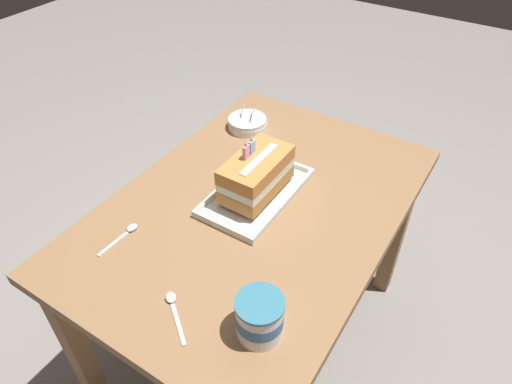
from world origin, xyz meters
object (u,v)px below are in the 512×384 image
at_px(birthday_cake, 256,174).
at_px(bowl_stack, 247,123).
at_px(ice_cream_tub, 260,317).
at_px(serving_spoon_by_bowls, 128,231).
at_px(foil_tray, 256,193).
at_px(serving_spoon_near_tray, 172,303).

distance_m(birthday_cake, bowl_stack, 0.39).
bearing_deg(ice_cream_tub, serving_spoon_by_bowls, 81.79).
relative_size(bowl_stack, serving_spoon_by_bowls, 1.01).
height_order(birthday_cake, ice_cream_tub, birthday_cake).
relative_size(foil_tray, serving_spoon_near_tray, 2.78).
bearing_deg(bowl_stack, ice_cream_tub, -144.90).
height_order(foil_tray, serving_spoon_by_bowls, foil_tray).
bearing_deg(serving_spoon_near_tray, bowl_stack, 20.20).
relative_size(ice_cream_tub, serving_spoon_near_tray, 0.84).
relative_size(ice_cream_tub, serving_spoon_by_bowls, 0.79).
bearing_deg(ice_cream_tub, bowl_stack, 35.10).
bearing_deg(serving_spoon_near_tray, ice_cream_tub, -76.79).
height_order(foil_tray, ice_cream_tub, ice_cream_tub).
height_order(bowl_stack, serving_spoon_near_tray, bowl_stack).
bearing_deg(foil_tray, serving_spoon_near_tray, -174.23).
distance_m(bowl_stack, ice_cream_tub, 0.86).
distance_m(bowl_stack, serving_spoon_near_tray, 0.81).
height_order(birthday_cake, bowl_stack, birthday_cake).
distance_m(foil_tray, birthday_cake, 0.08).
relative_size(birthday_cake, bowl_stack, 1.67).
bearing_deg(foil_tray, ice_cream_tub, -146.75).
bearing_deg(serving_spoon_by_bowls, birthday_cake, -33.59).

